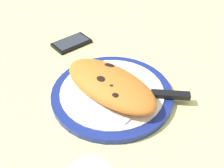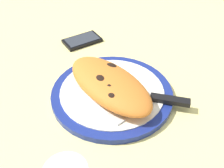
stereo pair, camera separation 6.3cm
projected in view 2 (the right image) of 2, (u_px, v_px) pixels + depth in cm
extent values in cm
cube|color=#E5D684|center=(112.00, 100.00, 66.72)|extent=(150.00, 150.00, 3.00)
cylinder|color=navy|center=(112.00, 93.00, 65.24)|extent=(29.68, 29.68, 1.55)
cylinder|color=white|center=(112.00, 91.00, 64.64)|extent=(25.34, 25.34, 0.30)
ellipsoid|color=orange|center=(109.00, 83.00, 62.57)|extent=(26.50, 13.91, 5.06)
ellipsoid|color=black|center=(101.00, 79.00, 60.72)|extent=(3.19, 2.41, 1.05)
ellipsoid|color=black|center=(111.00, 66.00, 64.73)|extent=(3.40, 3.11, 1.00)
ellipsoid|color=black|center=(110.00, 86.00, 58.84)|extent=(2.56, 2.29, 0.74)
ellipsoid|color=black|center=(112.00, 95.00, 57.15)|extent=(2.14, 1.96, 0.71)
cube|color=silver|center=(94.00, 99.00, 62.03)|extent=(11.66, 1.53, 0.40)
cube|color=silver|center=(116.00, 117.00, 57.54)|extent=(4.11, 2.41, 0.40)
cube|color=silver|center=(121.00, 93.00, 63.37)|extent=(12.62, 8.95, 0.40)
cube|color=black|center=(170.00, 100.00, 61.09)|extent=(8.76, 6.64, 1.20)
cube|color=black|center=(82.00, 41.00, 84.52)|extent=(8.76, 12.56, 1.00)
cube|color=#2D333D|center=(82.00, 39.00, 84.14)|extent=(7.51, 11.02, 0.16)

